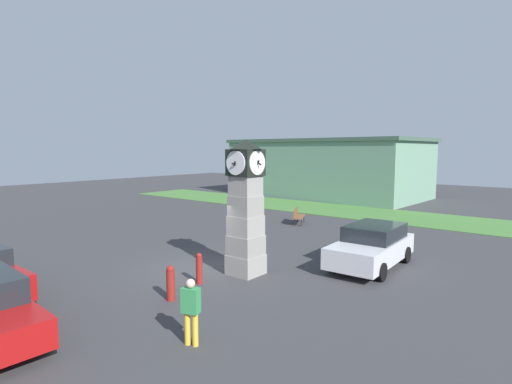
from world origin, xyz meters
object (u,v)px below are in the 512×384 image
(bench, at_px, (298,215))
(street_lamp_near_road, at_px, (337,166))
(bollard_near_tower, at_px, (199,268))
(clock_tower, at_px, (246,209))
(pedestrian_by_cars, at_px, (191,308))
(bollard_mid_row, at_px, (171,283))
(car_far_lot, at_px, (372,246))

(bench, xyz_separation_m, street_lamp_near_road, (-2.42, 9.48, 2.60))
(bollard_near_tower, bearing_deg, clock_tower, 72.81)
(bollard_near_tower, height_order, pedestrian_by_cars, pedestrian_by_cars)
(bollard_near_tower, xyz_separation_m, bollard_mid_row, (0.45, -1.56, 0.01))
(bollard_near_tower, bearing_deg, pedestrian_by_cars, -45.38)
(bollard_mid_row, xyz_separation_m, street_lamp_near_road, (-6.17, 22.15, 2.58))
(car_far_lot, xyz_separation_m, pedestrian_by_cars, (-0.70, -8.52, 0.08))
(car_far_lot, bearing_deg, street_lamp_near_road, 121.91)
(bench, height_order, street_lamp_near_road, street_lamp_near_road)
(bench, relative_size, street_lamp_near_road, 0.32)
(bollard_near_tower, bearing_deg, car_far_lot, 56.22)
(car_far_lot, distance_m, bench, 8.96)
(bollard_mid_row, bearing_deg, street_lamp_near_road, 105.55)
(bollard_near_tower, distance_m, car_far_lot, 6.62)
(clock_tower, bearing_deg, bollard_mid_row, -91.64)
(bollard_near_tower, distance_m, bollard_mid_row, 1.63)
(car_far_lot, bearing_deg, clock_tower, -129.97)
(car_far_lot, relative_size, bench, 2.72)
(bollard_mid_row, distance_m, pedestrian_by_cars, 2.94)
(bollard_mid_row, height_order, bench, bollard_mid_row)
(pedestrian_by_cars, xyz_separation_m, street_lamp_near_road, (-8.70, 23.61, 2.24))
(bollard_near_tower, height_order, bollard_mid_row, bollard_mid_row)
(bench, distance_m, pedestrian_by_cars, 15.46)
(bollard_near_tower, height_order, car_far_lot, car_far_lot)
(clock_tower, height_order, bench, clock_tower)
(bench, bearing_deg, car_far_lot, -38.77)
(bench, bearing_deg, clock_tower, -67.64)
(pedestrian_by_cars, bearing_deg, bollard_mid_row, 150.05)
(bollard_near_tower, distance_m, bench, 11.58)
(bollard_near_tower, bearing_deg, bench, 106.55)
(bollard_mid_row, height_order, street_lamp_near_road, street_lamp_near_road)
(bollard_mid_row, distance_m, street_lamp_near_road, 23.14)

